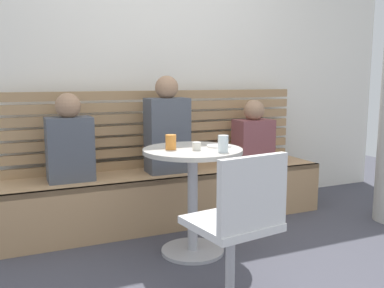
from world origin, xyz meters
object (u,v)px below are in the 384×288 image
Objects in this scene: cup_espresso_small at (197,146)px; cup_water_clear at (223,144)px; booth_bench at (172,196)px; plate_small at (219,146)px; white_chair at (238,228)px; person_child_left at (253,136)px; cafe_table at (193,180)px; person_child_middle at (70,142)px; cup_tumbler_orange at (171,142)px; person_adult at (167,129)px.

cup_water_clear reaches higher than cup_espresso_small.
plate_small reaches higher than booth_bench.
booth_bench is 48.21× the size of cup_espresso_small.
white_chair is 1.46× the size of person_child_left.
booth_bench is at bearing 80.85° from cafe_table.
person_child_middle reaches higher than cup_espresso_small.
plate_small is (0.20, 0.07, -0.02)m from cup_espresso_small.
cup_tumbler_orange is (-0.04, 0.84, 0.33)m from white_chair.
cafe_table is 1.27× the size of person_child_left.
booth_bench is at bearing 11.67° from person_adult.
person_adult is 14.20× the size of cup_espresso_small.
booth_bench is 4.64× the size of person_child_left.
person_child_left is at bearing 0.42° from person_child_middle.
booth_bench is at bearing -178.82° from person_child_left.
cup_water_clear is (0.06, -0.87, -0.00)m from person_adult.
cafe_table is at bearing -43.27° from person_child_middle.
person_child_left is 1.63m from person_child_middle.
person_adult reaches higher than booth_bench.
cafe_table is at bearing 87.51° from cup_espresso_small.
white_chair is at bearing -111.00° from plate_small.
person_child_left reaches higher than cafe_table.
cup_espresso_small is (0.11, 0.74, 0.30)m from white_chair.
plate_small is at bearing -78.55° from person_adult.
person_adult is 1.19× the size of person_child_middle.
white_chair is 0.81m from cup_espresso_small.
person_adult is at bearing 84.67° from cup_espresso_small.
person_child_left reaches higher than booth_bench.
cafe_table is at bearing -95.64° from person_adult.
booth_bench is 0.74m from cafe_table.
white_chair is 1.28× the size of person_child_middle.
booth_bench is 0.86m from plate_small.
plate_small is (0.31, 0.81, 0.28)m from white_chair.
person_child_left is at bearing 1.18° from booth_bench.
person_child_left is (1.03, 1.50, 0.23)m from white_chair.
booth_bench is 0.94m from person_child_left.
person_child_left is (0.92, 0.69, 0.18)m from cafe_table.
booth_bench is 3.18× the size of white_chair.
cup_espresso_small is (0.71, -0.75, 0.03)m from person_child_middle.
person_child_middle is at bearing 179.02° from person_adult.
white_chair is at bearing -98.39° from booth_bench.
person_child_middle is at bearing 136.73° from cafe_table.
white_chair is 0.91m from plate_small.
plate_small is at bearing -1.08° from cafe_table.
plate_small is at bearing 69.22° from cup_water_clear.
person_adult is 4.68× the size of plate_small.
cafe_table reaches higher than booth_bench.
person_child_left reaches higher than white_chair.
cup_tumbler_orange reaches higher than booth_bench.
cup_espresso_small is 0.19m from cup_water_clear.
cup_tumbler_orange is 0.35m from plate_small.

